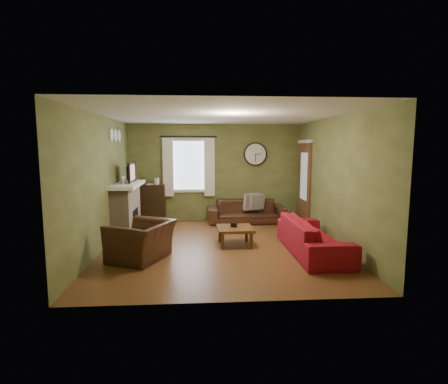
{
  "coord_description": "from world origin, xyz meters",
  "views": [
    {
      "loc": [
        -0.4,
        -6.88,
        1.99
      ],
      "look_at": [
        0.1,
        0.4,
        1.05
      ],
      "focal_mm": 28.0,
      "sensor_mm": 36.0,
      "label": 1
    }
  ],
  "objects": [
    {
      "name": "sofa_brown",
      "position": [
        0.82,
        2.18,
        0.3
      ],
      "size": [
        2.04,
        0.8,
        0.6
      ],
      "primitive_type": "imported",
      "color": "#381F14",
      "rests_on": "floor"
    },
    {
      "name": "window_pane",
      "position": [
        -0.7,
        2.58,
        1.5
      ],
      "size": [
        1.0,
        0.02,
        1.3
      ],
      "primitive_type": null,
      "color": "silver",
      "rests_on": "wall_back"
    },
    {
      "name": "bookshelf",
      "position": [
        -1.76,
        2.4,
        0.5
      ],
      "size": [
        0.85,
        0.36,
        1.01
      ],
      "primitive_type": null,
      "color": "black",
      "rests_on": "floor"
    },
    {
      "name": "armchair",
      "position": [
        -1.45,
        -0.77,
        0.34
      ],
      "size": [
        1.26,
        1.33,
        0.68
      ],
      "primitive_type": "imported",
      "rotation": [
        0.0,
        0.0,
        -2.0
      ],
      "color": "#381F14",
      "rests_on": "floor"
    },
    {
      "name": "curtain_right",
      "position": [
        -0.15,
        2.48,
        1.45
      ],
      "size": [
        0.28,
        0.04,
        1.55
      ],
      "primitive_type": "cube",
      "color": "white",
      "rests_on": "wall_back"
    },
    {
      "name": "sofa_red",
      "position": [
        1.71,
        -0.61,
        0.32
      ],
      "size": [
        0.86,
        2.21,
        0.64
      ],
      "primitive_type": "imported",
      "rotation": [
        0.0,
        0.0,
        1.57
      ],
      "color": "maroon",
      "rests_on": "floor"
    },
    {
      "name": "wall_back",
      "position": [
        0.0,
        2.6,
        1.3
      ],
      "size": [
        4.6,
        0.0,
        2.6
      ],
      "primitive_type": "cube",
      "color": "olive",
      "rests_on": "ground"
    },
    {
      "name": "wine_glass_b",
      "position": [
        -2.05,
        0.73,
        1.27
      ],
      "size": [
        0.07,
        0.07,
        0.19
      ],
      "primitive_type": null,
      "color": "white",
      "rests_on": "mantel"
    },
    {
      "name": "tv_screen",
      "position": [
        -1.97,
        1.3,
        1.41
      ],
      "size": [
        0.02,
        0.62,
        0.36
      ],
      "primitive_type": "cube",
      "color": "#994C3F",
      "rests_on": "mantel"
    },
    {
      "name": "wine_glass_a",
      "position": [
        -2.05,
        0.65,
        1.27
      ],
      "size": [
        0.06,
        0.06,
        0.18
      ],
      "primitive_type": null,
      "color": "white",
      "rests_on": "mantel"
    },
    {
      "name": "wall_front",
      "position": [
        0.0,
        -2.6,
        1.3
      ],
      "size": [
        4.6,
        0.0,
        2.6
      ],
      "primitive_type": "cube",
      "color": "olive",
      "rests_on": "ground"
    },
    {
      "name": "ceiling",
      "position": [
        0.0,
        0.0,
        2.6
      ],
      "size": [
        4.6,
        5.2,
        0.0
      ],
      "primitive_type": "cube",
      "color": "white",
      "rests_on": "ground"
    },
    {
      "name": "door",
      "position": [
        2.27,
        1.85,
        1.05
      ],
      "size": [
        0.05,
        0.9,
        2.1
      ],
      "primitive_type": "cube",
      "color": "brown",
      "rests_on": "floor"
    },
    {
      "name": "mantel",
      "position": [
        -2.07,
        1.15,
        1.14
      ],
      "size": [
        0.58,
        1.6,
        0.08
      ],
      "primitive_type": "cube",
      "color": "white",
      "rests_on": "fireplace"
    },
    {
      "name": "pillow_right",
      "position": [
        0.97,
        2.22,
        0.55
      ],
      "size": [
        0.46,
        0.28,
        0.44
      ],
      "primitive_type": "cube",
      "rotation": [
        0.0,
        0.0,
        0.35
      ],
      "color": "gray",
      "rests_on": "sofa_brown"
    },
    {
      "name": "coffee_table",
      "position": [
        0.3,
        0.02,
        0.19
      ],
      "size": [
        0.73,
        0.73,
        0.38
      ],
      "primitive_type": null,
      "rotation": [
        0.0,
        0.0,
        0.04
      ],
      "color": "#523216",
      "rests_on": "floor"
    },
    {
      "name": "fireplace",
      "position": [
        -2.1,
        1.15,
        0.55
      ],
      "size": [
        0.4,
        1.4,
        1.1
      ],
      "primitive_type": "cube",
      "color": "tan",
      "rests_on": "floor"
    },
    {
      "name": "wall_right",
      "position": [
        2.3,
        0.0,
        1.3
      ],
      "size": [
        0.0,
        5.2,
        2.6
      ],
      "primitive_type": "cube",
      "color": "olive",
      "rests_on": "ground"
    },
    {
      "name": "tissue_box",
      "position": [
        0.28,
        0.04,
        0.4
      ],
      "size": [
        0.15,
        0.15,
        0.09
      ],
      "primitive_type": "cube",
      "rotation": [
        0.0,
        0.0,
        -0.35
      ],
      "color": "black",
      "rests_on": "coffee_table"
    },
    {
      "name": "medallion_mid",
      "position": [
        -2.28,
        1.15,
        2.25
      ],
      "size": [
        0.28,
        0.28,
        0.03
      ],
      "primitive_type": "cylinder",
      "color": "white",
      "rests_on": "wall_left"
    },
    {
      "name": "curtain_left",
      "position": [
        -1.25,
        2.48,
        1.45
      ],
      "size": [
        0.28,
        0.04,
        1.55
      ],
      "primitive_type": "cube",
      "color": "white",
      "rests_on": "wall_back"
    },
    {
      "name": "wall_left",
      "position": [
        -2.3,
        0.0,
        1.3
      ],
      "size": [
        0.0,
        5.2,
        2.6
      ],
      "primitive_type": "cube",
      "color": "olive",
      "rests_on": "ground"
    },
    {
      "name": "floor",
      "position": [
        0.0,
        0.0,
        0.0
      ],
      "size": [
        4.6,
        5.2,
        0.0
      ],
      "primitive_type": "cube",
      "color": "brown",
      "rests_on": "ground"
    },
    {
      "name": "book",
      "position": [
        -1.79,
        2.34,
        0.96
      ],
      "size": [
        0.2,
        0.25,
        0.02
      ],
      "primitive_type": "imported",
      "rotation": [
        0.0,
        0.0,
        0.08
      ],
      "color": "#523216",
      "rests_on": "bookshelf"
    },
    {
      "name": "firebox",
      "position": [
        -1.91,
        1.15,
        0.3
      ],
      "size": [
        0.04,
        0.6,
        0.55
      ],
      "primitive_type": "cube",
      "color": "black",
      "rests_on": "fireplace"
    },
    {
      "name": "curtain_rod",
      "position": [
        -0.7,
        2.48,
        2.27
      ],
      "size": [
        0.03,
        0.03,
        1.5
      ],
      "primitive_type": "cylinder",
      "color": "black",
      "rests_on": "wall_back"
    },
    {
      "name": "medallion_right",
      "position": [
        -2.28,
        1.5,
        2.25
      ],
      "size": [
        0.28,
        0.28,
        0.03
      ],
      "primitive_type": "cylinder",
      "color": "white",
      "rests_on": "wall_left"
    },
    {
      "name": "pillow_left",
      "position": [
        1.1,
        2.14,
        0.55
      ],
      "size": [
        0.41,
        0.24,
        0.39
      ],
      "primitive_type": "cube",
      "rotation": [
        0.0,
        0.0,
        0.34
      ],
      "color": "gray",
      "rests_on": "sofa_brown"
    },
    {
      "name": "tv",
      "position": [
        -2.05,
        1.3,
        1.35
      ],
      "size": [
        0.08,
        0.6,
        0.35
      ],
      "primitive_type": "imported",
      "rotation": [
        0.0,
        0.0,
        1.57
      ],
      "color": "black",
      "rests_on": "mantel"
    },
    {
      "name": "medallion_left",
      "position": [
        -2.28,
        0.8,
        2.25
      ],
      "size": [
        0.28,
        0.28,
        0.03
      ],
      "primitive_type": "cylinder",
      "color": "white",
      "rests_on": "wall_left"
    },
    {
      "name": "wall_clock",
      "position": [
        1.1,
        2.55,
        1.8
      ],
      "size": [
        0.64,
        0.06,
        0.64
      ],
      "primitive_type": null,
      "color": "white",
      "rests_on": "wall_back"
    }
  ]
}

